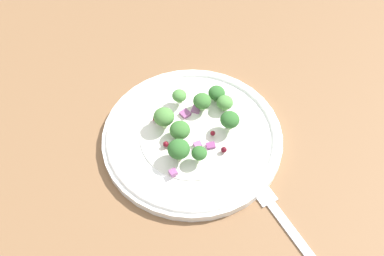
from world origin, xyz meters
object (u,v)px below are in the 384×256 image
object	(u,v)px
broccoli_floret_0	(225,103)
broccoli_floret_2	(179,96)
broccoli_floret_1	(164,117)
plate	(192,136)
fork	(292,231)

from	to	relation	value
broccoli_floret_0	broccoli_floret_2	world-z (taller)	broccoli_floret_2
broccoli_floret_1	broccoli_floret_2	world-z (taller)	broccoli_floret_1
broccoli_floret_0	broccoli_floret_1	world-z (taller)	broccoli_floret_1
plate	broccoli_floret_2	world-z (taller)	broccoli_floret_2
broccoli_floret_2	broccoli_floret_0	bearing A→B (deg)	161.91
plate	broccoli_floret_1	distance (cm)	4.85
broccoli_floret_0	broccoli_floret_2	size ratio (longest dim) A/B	1.14
fork	broccoli_floret_0	bearing A→B (deg)	-78.24
plate	fork	bearing A→B (deg)	120.52
broccoli_floret_0	fork	bearing A→B (deg)	101.76
plate	broccoli_floret_1	xyz separation A→B (cm)	(3.56, -2.00, 2.61)
plate	fork	world-z (taller)	plate
plate	broccoli_floret_0	bearing A→B (deg)	-146.93
broccoli_floret_2	broccoli_floret_1	bearing A→B (deg)	52.23
broccoli_floret_1	fork	size ratio (longest dim) A/B	0.16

